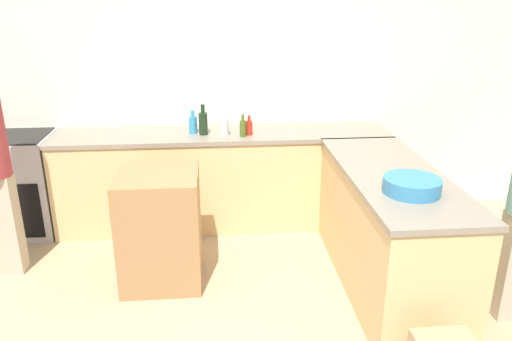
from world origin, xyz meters
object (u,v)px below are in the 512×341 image
dish_soap_bottle (193,124)px  hot_sauce_bottle (249,127)px  olive_oil_bottle (243,128)px  range_oven (16,185)px  vinegar_bottle_clear (224,126)px  island_table (160,228)px  mixing_bowl (412,186)px  wine_bottle_dark (203,123)px

dish_soap_bottle → hot_sauce_bottle: bearing=-11.6°
olive_oil_bottle → range_oven: bearing=175.6°
vinegar_bottle_clear → hot_sauce_bottle: bearing=-3.4°
island_table → dish_soap_bottle: dish_soap_bottle is taller
mixing_bowl → hot_sauce_bottle: size_ratio=2.07×
range_oven → island_table: bearing=-35.0°
island_table → olive_oil_bottle: 1.23m
island_table → mixing_bowl: size_ratio=2.39×
wine_bottle_dark → vinegar_bottle_clear: bearing=-10.8°
dish_soap_bottle → hot_sauce_bottle: (0.51, -0.11, -0.01)m
mixing_bowl → dish_soap_bottle: bearing=132.7°
dish_soap_bottle → vinegar_bottle_clear: bearing=-17.8°
island_table → dish_soap_bottle: size_ratio=4.13×
dish_soap_bottle → hot_sauce_bottle: size_ratio=1.20×
wine_bottle_dark → hot_sauce_bottle: bearing=-6.8°
range_oven → vinegar_bottle_clear: 2.04m
range_oven → dish_soap_bottle: size_ratio=4.35×
range_oven → vinegar_bottle_clear: bearing=-2.8°
range_oven → island_table: size_ratio=1.05×
range_oven → hot_sauce_bottle: (2.19, -0.11, 0.53)m
range_oven → vinegar_bottle_clear: (1.96, -0.10, 0.55)m
island_table → wine_bottle_dark: 1.16m
wine_bottle_dark → mixing_bowl: bearing=-48.2°
island_table → hot_sauce_bottle: 1.30m
mixing_bowl → dish_soap_bottle: (-1.47, 1.59, 0.04)m
range_oven → wine_bottle_dark: wine_bottle_dark is taller
olive_oil_bottle → wine_bottle_dark: size_ratio=0.73×
mixing_bowl → wine_bottle_dark: bearing=131.8°
range_oven → mixing_bowl: 3.56m
range_oven → vinegar_bottle_clear: size_ratio=4.34×
range_oven → olive_oil_bottle: size_ratio=4.57×
dish_soap_bottle → range_oven: bearing=179.8°
dish_soap_bottle → wine_bottle_dark: 0.11m
mixing_bowl → hot_sauce_bottle: (-0.96, 1.49, 0.02)m
vinegar_bottle_clear → olive_oil_bottle: 0.18m
olive_oil_bottle → wine_bottle_dark: (-0.36, 0.10, 0.03)m
wine_bottle_dark → olive_oil_bottle: bearing=-15.8°
range_oven → mixing_bowl: mixing_bowl is taller
range_oven → olive_oil_bottle: 2.20m
range_oven → wine_bottle_dark: (1.77, -0.06, 0.57)m
vinegar_bottle_clear → island_table: bearing=-120.5°
mixing_bowl → island_table: bearing=160.8°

